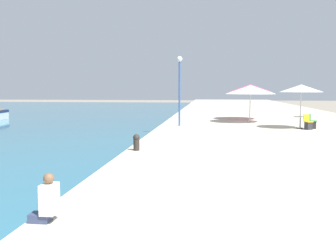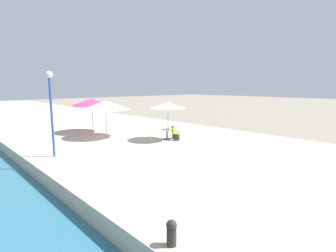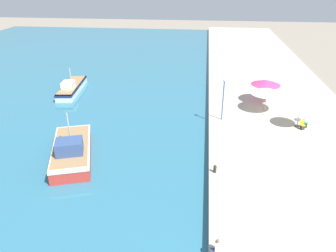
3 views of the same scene
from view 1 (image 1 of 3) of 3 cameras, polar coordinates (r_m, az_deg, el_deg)
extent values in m
cube|color=#BCB29E|center=(40.53, 13.02, 1.58)|extent=(16.00, 90.00, 0.73)
cylinder|color=#B7B7B7|center=(24.27, 19.53, 2.43)|extent=(0.06, 0.06, 2.40)
cone|color=white|center=(24.24, 19.63, 5.43)|extent=(2.56, 2.56, 0.45)
cylinder|color=#B7B7B7|center=(27.75, 12.39, 2.81)|extent=(0.06, 0.06, 2.22)
cone|color=white|center=(27.71, 12.45, 5.45)|extent=(3.58, 3.58, 0.63)
cylinder|color=#B7B7B7|center=(30.42, 12.38, 3.17)|extent=(0.06, 0.06, 2.34)
cone|color=#E5387A|center=(30.39, 12.43, 5.65)|extent=(3.40, 3.40, 0.59)
cylinder|color=#333338|center=(24.55, 19.47, -0.30)|extent=(0.44, 0.44, 0.04)
cylinder|color=#333338|center=(24.52, 19.49, 0.47)|extent=(0.08, 0.08, 0.70)
cylinder|color=beige|center=(24.49, 19.52, 1.33)|extent=(0.80, 0.80, 0.04)
cube|color=#2D2D33|center=(23.95, 20.61, 0.01)|extent=(0.45, 0.45, 0.45)
cube|color=gold|center=(23.93, 20.63, 0.62)|extent=(0.53, 0.53, 0.06)
cube|color=gold|center=(24.07, 20.34, 1.21)|extent=(0.39, 0.23, 0.40)
cube|color=#2D2D33|center=(24.58, 21.23, 0.13)|extent=(0.39, 0.39, 0.45)
cube|color=#2D8E42|center=(24.56, 21.25, 0.72)|extent=(0.46, 0.46, 0.06)
cube|color=#2D8E42|center=(24.53, 20.80, 1.27)|extent=(0.13, 0.40, 0.40)
cube|color=#333D5B|center=(7.49, -18.88, -13.04)|extent=(0.37, 0.28, 0.16)
cube|color=silver|center=(7.31, -17.62, -10.52)|extent=(0.26, 0.36, 0.56)
sphere|color=brown|center=(7.21, -17.72, -7.61)|extent=(0.20, 0.20, 0.20)
cylinder|color=#2D2823|center=(14.93, -4.83, -2.88)|extent=(0.24, 0.24, 0.45)
sphere|color=#2D2823|center=(14.89, -4.84, -1.75)|extent=(0.26, 0.26, 0.26)
cylinder|color=#28519E|center=(24.70, 1.76, 4.90)|extent=(0.12, 0.12, 4.20)
sphere|color=white|center=(24.78, 1.78, 10.17)|extent=(0.36, 0.36, 0.36)
camera|label=2|loc=(12.47, -27.87, 11.33)|focal=28.00mm
camera|label=3|loc=(14.72, -148.39, 50.06)|focal=35.00mm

